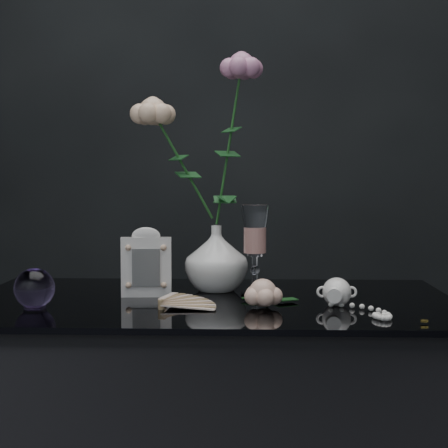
# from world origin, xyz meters

# --- Properties ---
(vase) EXTENTS (0.19, 0.19, 0.15)m
(vase) POSITION_xyz_m (0.01, 0.16, 0.84)
(vase) COLOR white
(vase) RESTS_ON table
(wine_glass) EXTENTS (0.07, 0.07, 0.20)m
(wine_glass) POSITION_xyz_m (0.10, 0.10, 0.86)
(wine_glass) COLOR white
(wine_glass) RESTS_ON table
(picture_frame) EXTENTS (0.12, 0.10, 0.15)m
(picture_frame) POSITION_xyz_m (-0.14, 0.07, 0.84)
(picture_frame) COLOR silver
(picture_frame) RESTS_ON table
(paperweight) EXTENTS (0.10, 0.10, 0.08)m
(paperweight) POSITION_xyz_m (-0.35, -0.07, 0.80)
(paperweight) COLOR #9776C0
(paperweight) RESTS_ON table
(paper_fan) EXTENTS (0.26, 0.23, 0.02)m
(paper_fan) POSITION_xyz_m (-0.09, -0.07, 0.77)
(paper_fan) COLOR #F5E7C4
(paper_fan) RESTS_ON table
(loose_rose) EXTENTS (0.15, 0.18, 0.06)m
(loose_rose) POSITION_xyz_m (0.11, -0.04, 0.79)
(loose_rose) COLOR #FFBFA4
(loose_rose) RESTS_ON table
(pearl_jar) EXTENTS (0.21, 0.21, 0.06)m
(pearl_jar) POSITION_xyz_m (0.26, -0.01, 0.79)
(pearl_jar) COLOR white
(pearl_jar) RESTS_ON table
(roses) EXTENTS (0.28, 0.13, 0.44)m
(roses) POSITION_xyz_m (-0.02, 0.15, 1.11)
(roses) COLOR beige
(roses) RESTS_ON vase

